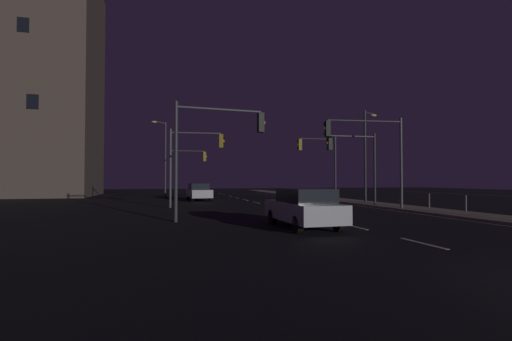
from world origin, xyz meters
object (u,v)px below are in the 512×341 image
(traffic_light_far_right, at_px, (194,153))
(street_lamp_mid_block, at_px, (367,147))
(car, at_px, (304,207))
(traffic_light_near_right, at_px, (187,163))
(building_distant, at_px, (24,83))
(traffic_light_far_center, at_px, (217,138))
(street_lamp_across_street, at_px, (164,152))
(traffic_light_mid_right, at_px, (319,155))
(car_oncoming, at_px, (199,192))
(traffic_light_mid_left, at_px, (354,154))
(traffic_light_far_left, at_px, (368,143))

(traffic_light_far_right, relative_size, street_lamp_mid_block, 0.74)
(car, height_order, traffic_light_near_right, traffic_light_near_right)
(car, height_order, building_distant, building_distant)
(traffic_light_far_center, relative_size, traffic_light_near_right, 1.09)
(street_lamp_across_street, bearing_deg, traffic_light_mid_right, -40.99)
(car, xyz_separation_m, traffic_light_far_center, (-2.97, 3.47, 3.07))
(car_oncoming, xyz_separation_m, traffic_light_mid_left, (9.87, -10.35, 2.91))
(car, relative_size, building_distant, 0.17)
(street_lamp_mid_block, bearing_deg, traffic_light_mid_left, -135.58)
(car_oncoming, bearing_deg, street_lamp_mid_block, -31.91)
(traffic_light_mid_left, distance_m, traffic_light_far_left, 3.31)
(traffic_light_near_right, height_order, building_distant, building_distant)
(car, bearing_deg, traffic_light_mid_left, 51.35)
(traffic_light_mid_right, relative_size, street_lamp_across_street, 0.68)
(car, xyz_separation_m, street_lamp_mid_block, (10.27, 12.14, 3.67))
(traffic_light_mid_right, xyz_separation_m, traffic_light_far_left, (-0.71, -8.77, 0.18))
(traffic_light_far_center, bearing_deg, street_lamp_across_street, 95.97)
(traffic_light_far_right, bearing_deg, traffic_light_far_center, -87.55)
(car_oncoming, height_order, traffic_light_near_right, traffic_light_near_right)
(traffic_light_near_right, bearing_deg, street_lamp_across_street, 123.47)
(street_lamp_mid_block, height_order, building_distant, building_distant)
(car_oncoming, distance_m, traffic_light_far_center, 16.74)
(traffic_light_mid_right, distance_m, traffic_light_near_right, 13.20)
(car, height_order, traffic_light_mid_left, traffic_light_mid_left)
(car, xyz_separation_m, building_distant, (-21.05, 33.43, 12.23))
(street_lamp_mid_block, bearing_deg, traffic_light_mid_right, 132.01)
(street_lamp_mid_block, relative_size, building_distant, 0.28)
(traffic_light_mid_right, relative_size, traffic_light_far_left, 0.98)
(car_oncoming, distance_m, street_lamp_mid_block, 15.17)
(car, xyz_separation_m, traffic_light_mid_left, (7.65, 9.56, 2.91))
(traffic_light_mid_right, bearing_deg, traffic_light_far_right, -162.71)
(traffic_light_far_right, xyz_separation_m, street_lamp_across_street, (-2.04, 14.62, 1.05))
(traffic_light_mid_right, bearing_deg, traffic_light_far_center, -132.02)
(traffic_light_far_center, distance_m, street_lamp_across_street, 23.05)
(traffic_light_far_center, xyz_separation_m, street_lamp_across_street, (-2.40, 22.91, 0.95))
(traffic_light_mid_right, distance_m, building_distant, 35.13)
(traffic_light_far_right, relative_size, building_distant, 0.21)
(traffic_light_mid_right, distance_m, traffic_light_far_center, 15.72)
(car_oncoming, bearing_deg, street_lamp_across_street, 115.93)
(building_distant, bearing_deg, traffic_light_far_right, -50.70)
(car_oncoming, distance_m, traffic_light_far_left, 16.63)
(car_oncoming, distance_m, building_distant, 26.20)
(building_distant, bearing_deg, traffic_light_far_center, -58.88)
(traffic_light_near_right, bearing_deg, building_distant, 149.73)
(street_lamp_mid_block, distance_m, building_distant, 38.83)
(traffic_light_mid_right, xyz_separation_m, traffic_light_near_right, (-10.65, 7.79, -0.47))
(traffic_light_far_center, relative_size, traffic_light_far_right, 1.02)
(traffic_light_far_right, bearing_deg, building_distant, 129.30)
(traffic_light_mid_left, bearing_deg, traffic_light_far_center, -150.17)
(car_oncoming, height_order, street_lamp_mid_block, street_lamp_mid_block)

